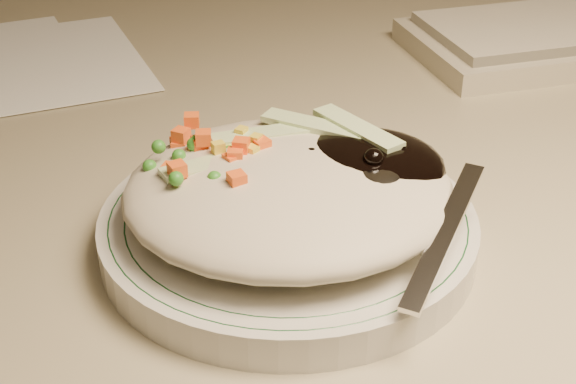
{
  "coord_description": "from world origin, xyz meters",
  "views": [
    {
      "loc": [
        -0.12,
        0.8,
        1.02
      ],
      "look_at": [
        -0.08,
        1.2,
        0.78
      ],
      "focal_mm": 50.0,
      "sensor_mm": 36.0,
      "label": 1
    }
  ],
  "objects": [
    {
      "name": "desk",
      "position": [
        0.0,
        1.38,
        0.54
      ],
      "size": [
        1.4,
        0.7,
        0.74
      ],
      "color": "gray",
      "rests_on": "ground"
    },
    {
      "name": "plate",
      "position": [
        -0.08,
        1.2,
        0.75
      ],
      "size": [
        0.23,
        0.23,
        0.02
      ],
      "primitive_type": "cylinder",
      "color": "beige",
      "rests_on": "desk"
    },
    {
      "name": "plate_rim",
      "position": [
        -0.08,
        1.2,
        0.76
      ],
      "size": [
        0.21,
        0.21,
        0.0
      ],
      "color": "#144723",
      "rests_on": "plate"
    },
    {
      "name": "meal",
      "position": [
        -0.08,
        1.2,
        0.78
      ],
      "size": [
        0.21,
        0.19,
        0.05
      ],
      "color": "#BDB399",
      "rests_on": "plate"
    }
  ]
}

